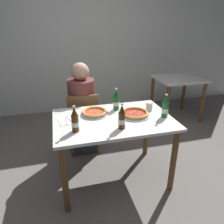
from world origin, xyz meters
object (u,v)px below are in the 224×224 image
Objects in this scene: dining_table_main at (113,128)px; beer_bottle_center at (116,101)px; dining_table_background at (178,87)px; napkin_with_cutlery at (68,121)px; chair_behind_table at (83,120)px; beer_bottle_right at (165,108)px; beer_bottle_left at (75,121)px; paper_cup at (149,106)px; pizza_marinara_far at (95,112)px; beer_bottle_extra at (122,118)px; pizza_margherita_near at (135,114)px; diner_seated at (82,111)px.

dining_table_main is 4.86× the size of beer_bottle_center.
napkin_with_cutlery is (-1.98, -1.24, 0.16)m from dining_table_background.
chair_behind_table is 3.44× the size of beer_bottle_right.
paper_cup is (0.84, 0.27, -0.06)m from beer_bottle_left.
pizza_marinara_far is at bearing -164.97° from beer_bottle_center.
beer_bottle_extra is 0.53m from paper_cup.
beer_bottle_right is (0.28, -0.11, 0.08)m from pizza_margherita_near.
beer_bottle_extra is 0.55m from napkin_with_cutlery.
diner_seated reaches higher than chair_behind_table.
dining_table_main is at bearing -6.86° from napkin_with_cutlery.
dining_table_background is 2.16m from beer_bottle_extra.
chair_behind_table reaches higher than pizza_margherita_near.
chair_behind_table reaches higher than napkin_with_cutlery.
dining_table_background is at bearing -156.49° from chair_behind_table.
pizza_marinara_far is at bearing 160.11° from beer_bottle_right.
paper_cup is at bearing -4.71° from pizza_marinara_far.
beer_bottle_extra reaches higher than chair_behind_table.
beer_bottle_center is at bearing -53.15° from diner_seated.
beer_bottle_extra is at bearing -132.53° from pizza_margherita_near.
chair_behind_table is 0.11m from diner_seated.
beer_bottle_extra is 2.60× the size of paper_cup.
diner_seated reaches higher than dining_table_main.
diner_seated is at bearing 140.35° from paper_cup.
diner_seated is 0.90m from paper_cup.
dining_table_background is 2.51× the size of pizza_margherita_near.
diner_seated is at bearing -90.92° from chair_behind_table.
beer_bottle_right is at bearing -8.92° from napkin_with_cutlery.
beer_bottle_right is at bearing -19.89° from pizza_marinara_far.
chair_behind_table is 0.82m from pizza_margherita_near.
napkin_with_cutlery is (-0.47, 0.28, -0.10)m from beer_bottle_extra.
beer_bottle_left is at bearing -175.29° from beer_bottle_right.
beer_bottle_extra is at bearing -73.78° from diner_seated.
beer_bottle_right reaches higher than pizza_margherita_near.
beer_bottle_extra is at bearing -63.78° from pizza_marinara_far.
beer_bottle_extra reaches higher than pizza_marinara_far.
chair_behind_table is at bearing 130.47° from beer_bottle_center.
dining_table_main is at bearing -70.20° from diner_seated.
beer_bottle_center is 0.53m from beer_bottle_right.
dining_table_main is at bearing 113.83° from chair_behind_table.
beer_bottle_left is 0.92m from beer_bottle_right.
beer_bottle_right is 0.52m from beer_bottle_extra.
pizza_marinara_far is at bearing -81.88° from diner_seated.
chair_behind_table is at bearing 69.67° from napkin_with_cutlery.
pizza_margherita_near is 3.35× the size of paper_cup.
napkin_with_cutlery is at bearing 101.99° from beer_bottle_left.
beer_bottle_left is at bearing -100.89° from diner_seated.
diner_seated is at bearing 79.11° from beer_bottle_left.
pizza_margherita_near reaches higher than dining_table_background.
diner_seated is 4.89× the size of beer_bottle_right.
pizza_margherita_near reaches higher than dining_table_main.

